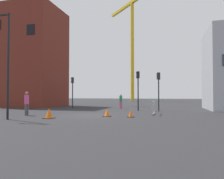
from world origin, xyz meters
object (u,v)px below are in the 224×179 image
streetlamp_tall (5,56)px  pedestrian_waiting (27,102)px  traffic_light_verge (138,84)px  traffic_cone_striped (49,114)px  construction_crane (132,36)px  traffic_cone_on_verge (131,114)px  traffic_light_corner (159,85)px  traffic_light_island (73,87)px  traffic_cone_by_barrier (107,113)px  pedestrian_walking (121,100)px

streetlamp_tall → pedestrian_waiting: 4.07m
traffic_light_verge → traffic_cone_striped: size_ratio=5.83×
construction_crane → traffic_cone_on_verge: construction_crane is taller
traffic_light_corner → traffic_cone_on_verge: (-1.70, -6.49, -2.37)m
streetlamp_tall → pedestrian_waiting: (-0.31, 2.65, -3.07)m
traffic_light_corner → traffic_cone_on_verge: size_ratio=7.99×
construction_crane → pedestrian_waiting: bearing=-91.9°
traffic_light_island → traffic_cone_by_barrier: 10.91m
traffic_light_island → pedestrian_waiting: (0.50, -9.21, -1.44)m
traffic_light_verge → traffic_cone_on_verge: (0.35, -6.39, -2.47)m
construction_crane → traffic_cone_by_barrier: (4.90, -40.27, -17.11)m
traffic_cone_on_verge → traffic_cone_by_barrier: traffic_cone_by_barrier is taller
traffic_light_corner → traffic_cone_on_verge: traffic_light_corner is taller
traffic_cone_by_barrier → traffic_cone_on_verge: bearing=-1.6°
streetlamp_tall → traffic_light_verge: 12.46m
traffic_cone_by_barrier → traffic_light_verge: bearing=77.2°
pedestrian_waiting → construction_crane: bearing=88.1°
traffic_light_verge → pedestrian_walking: (-2.39, 2.69, -1.69)m
streetlamp_tall → traffic_cone_by_barrier: 7.95m
traffic_light_island → pedestrian_walking: (5.80, 0.76, -1.52)m
pedestrian_walking → traffic_cone_striped: pedestrian_walking is taller
pedestrian_waiting → pedestrian_walking: bearing=62.0°
traffic_light_verge → traffic_cone_by_barrier: traffic_light_verge is taller
construction_crane → traffic_cone_on_verge: size_ratio=55.92×
streetlamp_tall → traffic_light_verge: bearing=53.4°
streetlamp_tall → traffic_light_corner: bearing=46.8°
construction_crane → traffic_light_verge: construction_crane is taller
traffic_light_verge → traffic_cone_on_verge: 6.86m
streetlamp_tall → traffic_light_corner: streetlamp_tall is taller
streetlamp_tall → traffic_light_island: size_ratio=1.88×
pedestrian_waiting → traffic_cone_on_verge: size_ratio=3.84×
traffic_light_verge → pedestrian_waiting: traffic_light_verge is taller
construction_crane → pedestrian_walking: size_ratio=15.68×
pedestrian_waiting → traffic_cone_striped: size_ratio=2.69×
traffic_light_verge → traffic_cone_striped: 10.20m
traffic_light_island → pedestrian_walking: traffic_light_island is taller
traffic_cone_on_verge → traffic_light_verge: bearing=93.1°
streetlamp_tall → traffic_light_verge: (7.38, 9.93, -1.46)m
streetlamp_tall → pedestrian_waiting: streetlamp_tall is taller
traffic_light_corner → pedestrian_walking: size_ratio=2.24×
streetlamp_tall → traffic_cone_on_verge: bearing=24.6°
traffic_cone_by_barrier → construction_crane: bearing=96.9°
traffic_light_verge → pedestrian_walking: size_ratio=2.33×
construction_crane → traffic_cone_on_verge: (6.69, -40.33, -17.17)m
traffic_cone_striped → pedestrian_waiting: bearing=154.1°
pedestrian_walking → pedestrian_waiting: bearing=-118.0°
pedestrian_waiting → traffic_cone_on_verge: 8.13m
traffic_light_island → traffic_cone_striped: traffic_light_island is taller
traffic_light_verge → traffic_cone_by_barrier: (-1.44, -6.34, -2.42)m
pedestrian_walking → traffic_cone_on_verge: bearing=-73.2°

